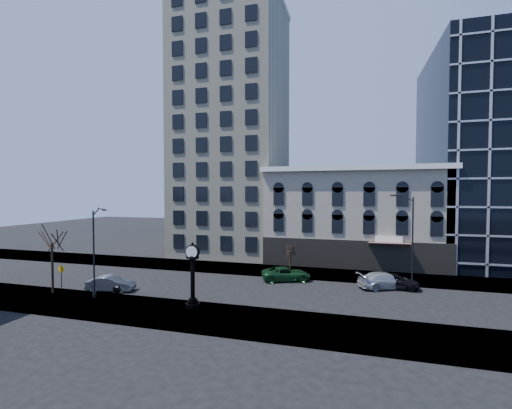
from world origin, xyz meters
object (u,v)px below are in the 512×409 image
(warning_sign, at_px, (61,273))
(car_near_b, at_px, (111,284))
(car_near_a, at_px, (109,284))
(street_lamp_near, at_px, (97,229))
(street_clock, at_px, (193,278))

(warning_sign, bearing_deg, car_near_b, 30.58)
(car_near_a, relative_size, car_near_b, 0.87)
(car_near_b, bearing_deg, street_lamp_near, -179.07)
(street_lamp_near, height_order, warning_sign, street_lamp_near)
(street_clock, distance_m, street_lamp_near, 9.63)
(street_clock, distance_m, car_near_a, 10.40)
(warning_sign, distance_m, car_near_a, 4.28)
(car_near_a, bearing_deg, street_clock, -99.05)
(street_clock, relative_size, car_near_b, 1.21)
(street_lamp_near, distance_m, warning_sign, 6.33)
(street_clock, bearing_deg, car_near_b, 162.16)
(car_near_a, xyz_separation_m, car_near_b, (0.35, -0.22, 0.07))
(warning_sign, distance_m, car_near_b, 4.46)
(street_lamp_near, bearing_deg, car_near_a, 133.58)
(street_clock, relative_size, street_lamp_near, 0.65)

